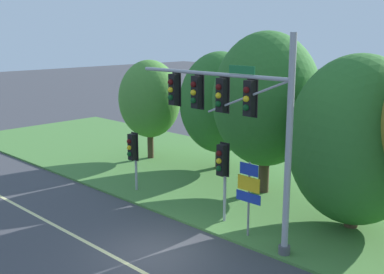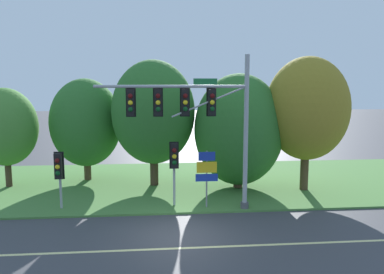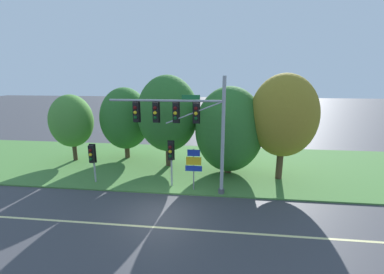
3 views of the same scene
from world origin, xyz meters
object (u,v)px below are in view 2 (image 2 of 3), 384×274
object	(u,v)px
tree_nearest_road	(5,127)
tree_mid_verge	(239,130)
tree_behind_signpost	(153,112)
route_sign_post	(207,171)
traffic_signal_mast	(197,113)
tree_left_of_mast	(86,123)
tree_tall_centre	(307,109)
pedestrian_signal_further_along	(59,169)
pedestrian_signal_near_kerb	(174,160)

from	to	relation	value
tree_nearest_road	tree_mid_verge	bearing A→B (deg)	-5.95
tree_behind_signpost	route_sign_post	bearing A→B (deg)	-60.14
traffic_signal_mast	tree_behind_signpost	bearing A→B (deg)	113.08
traffic_signal_mast	tree_behind_signpost	xyz separation A→B (m)	(-2.06, 4.83, -0.27)
traffic_signal_mast	tree_left_of_mast	bearing A→B (deg)	134.07
traffic_signal_mast	tree_mid_verge	bearing A→B (deg)	53.43
route_sign_post	tree_tall_centre	size ratio (longest dim) A/B	0.37
pedestrian_signal_further_along	tree_left_of_mast	world-z (taller)	tree_left_of_mast
tree_left_of_mast	tree_behind_signpost	size ratio (longest dim) A/B	0.86
tree_behind_signpost	tree_tall_centre	bearing A→B (deg)	-12.12
route_sign_post	tree_mid_verge	bearing A→B (deg)	56.53
pedestrian_signal_near_kerb	tree_mid_verge	distance (m)	5.11
pedestrian_signal_further_along	tree_mid_verge	xyz separation A→B (m)	(9.37, 3.18, 1.42)
traffic_signal_mast	tree_mid_verge	distance (m)	4.92
pedestrian_signal_near_kerb	tree_left_of_mast	size ratio (longest dim) A/B	0.50
tree_nearest_road	pedestrian_signal_near_kerb	bearing A→B (deg)	-25.41
tree_tall_centre	tree_mid_verge	bearing A→B (deg)	167.18
tree_left_of_mast	tree_tall_centre	xyz separation A→B (m)	(12.80, -3.50, 1.01)
traffic_signal_mast	pedestrian_signal_further_along	distance (m)	7.08
pedestrian_signal_further_along	route_sign_post	distance (m)	7.07
pedestrian_signal_near_kerb	tree_tall_centre	distance (m)	8.23
pedestrian_signal_near_kerb	tree_nearest_road	distance (m)	10.70
pedestrian_signal_further_along	pedestrian_signal_near_kerb	bearing A→B (deg)	0.24
traffic_signal_mast	tree_left_of_mast	world-z (taller)	traffic_signal_mast
traffic_signal_mast	pedestrian_signal_near_kerb	size ratio (longest dim) A/B	2.30
tree_left_of_mast	tree_mid_verge	size ratio (longest dim) A/B	0.96
tree_mid_verge	tree_tall_centre	bearing A→B (deg)	-12.82
pedestrian_signal_near_kerb	tree_left_of_mast	world-z (taller)	tree_left_of_mast
tree_mid_verge	tree_left_of_mast	bearing A→B (deg)	163.70
pedestrian_signal_near_kerb	route_sign_post	bearing A→B (deg)	-12.32
traffic_signal_mast	tree_left_of_mast	xyz separation A→B (m)	(-6.29, 6.49, -1.01)
pedestrian_signal_further_along	tree_mid_verge	bearing A→B (deg)	18.74
pedestrian_signal_further_along	tree_nearest_road	xyz separation A→B (m)	(-4.10, 4.58, 1.55)
tree_behind_signpost	traffic_signal_mast	bearing A→B (deg)	-66.92
route_sign_post	pedestrian_signal_further_along	bearing A→B (deg)	177.42
pedestrian_signal_near_kerb	tree_mid_verge	world-z (taller)	tree_mid_verge
pedestrian_signal_near_kerb	pedestrian_signal_further_along	world-z (taller)	pedestrian_signal_near_kerb
tree_behind_signpost	tree_left_of_mast	bearing A→B (deg)	158.52
pedestrian_signal_near_kerb	tree_behind_signpost	size ratio (longest dim) A/B	0.43
tree_nearest_road	tree_tall_centre	world-z (taller)	tree_tall_centre
route_sign_post	tree_left_of_mast	world-z (taller)	tree_left_of_mast
tree_left_of_mast	tree_mid_verge	xyz separation A→B (m)	(9.12, -2.67, -0.22)
pedestrian_signal_further_along	tree_mid_verge	distance (m)	10.00
pedestrian_signal_further_along	tree_behind_signpost	world-z (taller)	tree_behind_signpost
pedestrian_signal_near_kerb	route_sign_post	distance (m)	1.68
pedestrian_signal_further_along	tree_tall_centre	distance (m)	13.52
tree_nearest_road	tree_left_of_mast	bearing A→B (deg)	16.20
tree_nearest_road	tree_mid_verge	world-z (taller)	tree_mid_verge
route_sign_post	tree_nearest_road	size ratio (longest dim) A/B	0.48
tree_nearest_road	pedestrian_signal_further_along	bearing A→B (deg)	-48.18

